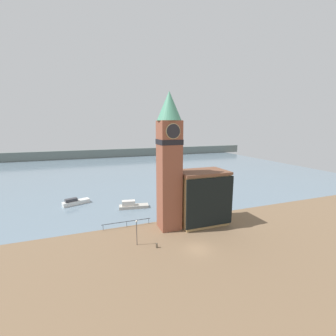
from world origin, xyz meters
TOP-DOWN VIEW (x-y plane):
  - ground_plane at (0.00, 0.00)m, footprint 160.00×160.00m
  - water at (0.00, 71.84)m, footprint 160.00×120.00m
  - far_shoreline at (0.00, 111.84)m, footprint 180.00×3.00m
  - pier_railing at (-9.04, 11.59)m, footprint 9.26×0.08m
  - clock_tower at (-1.53, 8.59)m, footprint 4.31×4.31m
  - pier_building at (5.23, 8.37)m, footprint 9.51×6.44m
  - boat_near at (-6.15, 21.19)m, footprint 6.99×3.01m
  - boat_far at (-18.74, 28.24)m, footprint 6.48×3.75m
  - mooring_bollard_near at (-5.87, 2.48)m, footprint 0.32×0.32m
  - lamp_post at (-8.61, 4.39)m, footprint 0.32×0.32m

SIDE VIEW (x-z plane):
  - water at x=0.00m, z-range 0.00..0.00m
  - ground_plane at x=0.00m, z-range 0.00..0.00m
  - mooring_bollard_near at x=-5.87m, z-range 0.03..0.84m
  - boat_far at x=-18.74m, z-range -0.20..1.49m
  - boat_near at x=-6.15m, z-range -0.26..1.57m
  - pier_railing at x=-9.04m, z-range 0.40..1.49m
  - far_shoreline at x=0.00m, z-range 0.00..5.00m
  - lamp_post at x=-8.61m, z-range 0.81..5.04m
  - pier_building at x=5.23m, z-range 0.02..10.50m
  - clock_tower at x=-1.53m, z-range 0.75..25.51m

